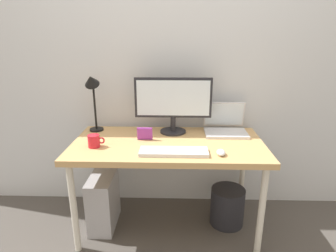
{
  "coord_description": "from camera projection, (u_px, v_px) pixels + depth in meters",
  "views": [
    {
      "loc": [
        0.06,
        -1.9,
        1.43
      ],
      "look_at": [
        0.0,
        0.0,
        0.82
      ],
      "focal_mm": 30.54,
      "sensor_mm": 36.0,
      "label": 1
    }
  ],
  "objects": [
    {
      "name": "ground_plane",
      "position": [
        168.0,
        225.0,
        2.25
      ],
      "size": [
        6.0,
        6.0,
        0.0
      ],
      "primitive_type": "plane",
      "color": "#4C4742"
    },
    {
      "name": "back_wall",
      "position": [
        170.0,
        52.0,
        2.23
      ],
      "size": [
        4.4,
        0.04,
        2.6
      ],
      "primitive_type": "cube",
      "color": "silver",
      "rests_on": "ground_plane"
    },
    {
      "name": "desk",
      "position": [
        168.0,
        150.0,
        2.05
      ],
      "size": [
        1.36,
        0.69,
        0.7
      ],
      "color": "tan",
      "rests_on": "ground_plane"
    },
    {
      "name": "monitor",
      "position": [
        173.0,
        101.0,
        2.16
      ],
      "size": [
        0.58,
        0.2,
        0.43
      ],
      "color": "#232328",
      "rests_on": "desk"
    },
    {
      "name": "laptop",
      "position": [
        225.0,
        125.0,
        2.22
      ],
      "size": [
        0.32,
        0.27,
        0.23
      ],
      "color": "silver",
      "rests_on": "desk"
    },
    {
      "name": "desk_lamp",
      "position": [
        92.0,
        90.0,
        2.15
      ],
      "size": [
        0.11,
        0.16,
        0.47
      ],
      "color": "black",
      "rests_on": "desk"
    },
    {
      "name": "keyboard",
      "position": [
        174.0,
        152.0,
        1.83
      ],
      "size": [
        0.44,
        0.14,
        0.02
      ],
      "primitive_type": "cube",
      "color": "silver",
      "rests_on": "desk"
    },
    {
      "name": "mouse",
      "position": [
        221.0,
        152.0,
        1.81
      ],
      "size": [
        0.06,
        0.09,
        0.03
      ],
      "primitive_type": "ellipsoid",
      "color": "silver",
      "rests_on": "desk"
    },
    {
      "name": "coffee_mug",
      "position": [
        94.0,
        141.0,
        1.93
      ],
      "size": [
        0.12,
        0.08,
        0.09
      ],
      "color": "red",
      "rests_on": "desk"
    },
    {
      "name": "photo_frame",
      "position": [
        145.0,
        134.0,
        2.06
      ],
      "size": [
        0.11,
        0.03,
        0.09
      ],
      "primitive_type": "cube",
      "rotation": [
        0.12,
        0.0,
        0.0
      ],
      "color": "purple",
      "rests_on": "desk"
    },
    {
      "name": "computer_tower",
      "position": [
        103.0,
        201.0,
        2.2
      ],
      "size": [
        0.18,
        0.36,
        0.42
      ],
      "primitive_type": "cube",
      "color": "#B2B2B7",
      "rests_on": "ground_plane"
    },
    {
      "name": "wastebasket",
      "position": [
        227.0,
        206.0,
        2.23
      ],
      "size": [
        0.26,
        0.26,
        0.3
      ],
      "primitive_type": "cylinder",
      "color": "#232328",
      "rests_on": "ground_plane"
    }
  ]
}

